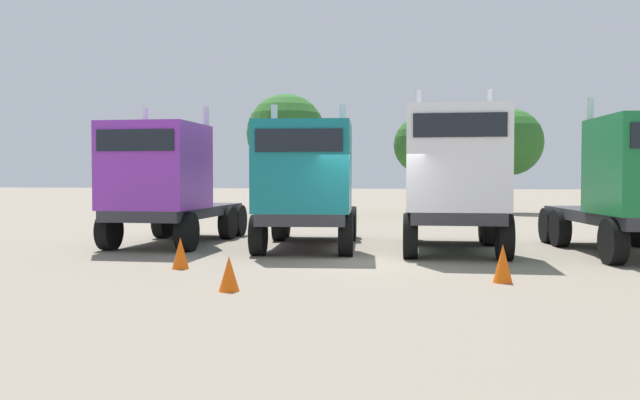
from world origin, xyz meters
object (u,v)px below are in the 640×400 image
object	(u,v)px
semi_truck_white	(455,178)
traffic_cone_far	(229,274)
semi_truck_teal	(306,185)
semi_truck_purple	(164,182)
traffic_cone_mid	(503,263)
traffic_cone_near	(180,253)

from	to	relation	value
semi_truck_white	traffic_cone_far	bearing A→B (deg)	-33.76
semi_truck_teal	traffic_cone_far	size ratio (longest dim) A/B	10.71
semi_truck_purple	traffic_cone_mid	distance (m)	10.27
semi_truck_purple	traffic_cone_far	distance (m)	8.11
semi_truck_white	traffic_cone_near	bearing A→B (deg)	-58.68
semi_truck_white	traffic_cone_mid	xyz separation A→B (m)	(0.88, -4.49, -1.57)
semi_truck_white	traffic_cone_far	size ratio (longest dim) A/B	9.74
traffic_cone_near	traffic_cone_far	distance (m)	3.14
semi_truck_white	traffic_cone_near	size ratio (longest dim) A/B	8.74
semi_truck_purple	traffic_cone_mid	bearing A→B (deg)	59.74
semi_truck_purple	traffic_cone_near	world-z (taller)	semi_truck_purple
semi_truck_purple	semi_truck_teal	bearing A→B (deg)	84.75
semi_truck_white	traffic_cone_mid	size ratio (longest dim) A/B	8.25
semi_truck_purple	semi_truck_white	xyz separation A→B (m)	(8.08, -0.33, 0.11)
semi_truck_purple	traffic_cone_near	distance (m)	5.07
semi_truck_teal	traffic_cone_mid	bearing A→B (deg)	38.81
semi_truck_purple	traffic_cone_near	size ratio (longest dim) A/B	8.90
traffic_cone_near	semi_truck_teal	bearing A→B (deg)	65.21
traffic_cone_near	traffic_cone_mid	bearing A→B (deg)	-4.81
traffic_cone_near	traffic_cone_far	size ratio (longest dim) A/B	1.11
semi_truck_white	traffic_cone_near	world-z (taller)	semi_truck_white
semi_truck_teal	traffic_cone_mid	size ratio (longest dim) A/B	9.07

